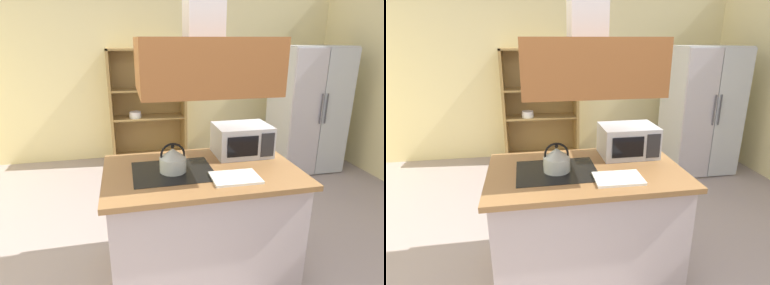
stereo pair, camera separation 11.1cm
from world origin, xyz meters
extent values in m
plane|color=gray|center=(0.00, 0.00, 0.00)|extent=(7.80, 7.80, 0.00)
cube|color=beige|center=(0.00, 3.00, 1.35)|extent=(6.00, 0.12, 2.70)
cube|color=#C0AFAD|center=(0.10, 0.10, 0.43)|extent=(1.39, 0.83, 0.86)
cube|color=olive|center=(0.10, 0.10, 0.88)|extent=(1.47, 0.91, 0.04)
cube|color=black|center=(-0.12, 0.10, 0.90)|extent=(0.60, 0.48, 0.00)
cube|color=#955527|center=(0.10, 0.10, 1.68)|extent=(0.90, 0.70, 0.36)
cube|color=#BBBEBE|center=(2.12, 1.96, 0.88)|extent=(0.90, 0.72, 1.76)
cube|color=#BAB5BD|center=(1.90, 1.59, 0.88)|extent=(0.44, 0.03, 1.72)
cube|color=#B6BCC1|center=(2.35, 1.59, 0.88)|extent=(0.44, 0.03, 1.72)
cylinder|color=#4C4C51|center=(2.08, 1.56, 0.97)|extent=(0.02, 0.02, 0.40)
cylinder|color=#4C4C51|center=(2.16, 1.56, 0.97)|extent=(0.02, 0.02, 0.40)
cube|color=olive|center=(-0.64, 2.74, 0.86)|extent=(0.04, 0.40, 1.72)
cube|color=olive|center=(0.46, 2.74, 0.86)|extent=(0.04, 0.40, 1.72)
cube|color=olive|center=(-0.09, 2.74, 1.70)|extent=(1.14, 0.40, 0.03)
cube|color=olive|center=(-0.09, 2.74, 0.04)|extent=(1.14, 0.40, 0.08)
cube|color=olive|center=(-0.09, 2.93, 0.86)|extent=(1.14, 0.02, 1.72)
cube|color=olive|center=(-0.09, 2.74, 0.69)|extent=(1.06, 0.36, 0.02)
cube|color=olive|center=(-0.09, 2.74, 1.12)|extent=(1.06, 0.36, 0.02)
cylinder|color=white|center=(-0.30, 2.69, 0.72)|extent=(0.18, 0.18, 0.05)
cylinder|color=white|center=(-0.30, 2.69, 0.77)|extent=(0.17, 0.17, 0.05)
cylinder|color=silver|center=(0.05, 2.70, 1.19)|extent=(0.01, 0.01, 0.12)
cone|color=silver|center=(0.05, 2.70, 1.29)|extent=(0.07, 0.07, 0.08)
cylinder|color=silver|center=(0.23, 2.70, 1.19)|extent=(0.01, 0.01, 0.12)
cone|color=silver|center=(0.23, 2.70, 1.29)|extent=(0.07, 0.07, 0.08)
cylinder|color=#B9C2B7|center=(-0.12, 0.10, 0.96)|extent=(0.20, 0.20, 0.11)
cone|color=#B1BFB8|center=(-0.12, 0.10, 1.05)|extent=(0.19, 0.19, 0.07)
sphere|color=black|center=(-0.12, 0.10, 1.10)|extent=(0.03, 0.03, 0.03)
torus|color=black|center=(-0.12, 0.10, 1.03)|extent=(0.19, 0.02, 0.19)
cube|color=white|center=(0.29, -0.12, 0.91)|extent=(0.35, 0.25, 0.02)
cube|color=#B7BABF|center=(0.51, 0.35, 1.03)|extent=(0.46, 0.34, 0.26)
cube|color=black|center=(0.45, 0.17, 1.03)|extent=(0.26, 0.01, 0.17)
cube|color=#262628|center=(0.67, 0.17, 1.03)|extent=(0.11, 0.01, 0.20)
camera|label=1|loc=(-0.44, -2.04, 1.84)|focal=29.32mm
camera|label=2|loc=(-0.33, -2.06, 1.84)|focal=29.32mm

